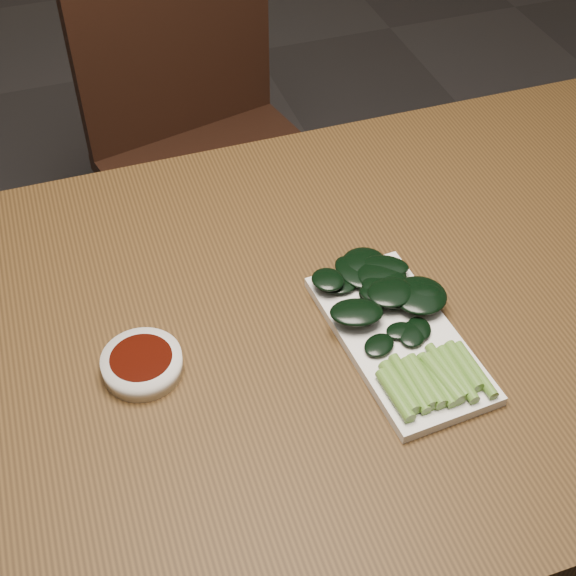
{
  "coord_description": "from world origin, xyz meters",
  "views": [
    {
      "loc": [
        -0.22,
        -0.65,
        1.51
      ],
      "look_at": [
        0.02,
        0.05,
        0.76
      ],
      "focal_mm": 50.0,
      "sensor_mm": 36.0,
      "label": 1
    }
  ],
  "objects": [
    {
      "name": "table",
      "position": [
        0.0,
        0.0,
        0.68
      ],
      "size": [
        1.4,
        0.8,
        0.75
      ],
      "color": "#412A12",
      "rests_on": "ground"
    },
    {
      "name": "chair_far",
      "position": [
        0.09,
        0.79,
        0.49
      ],
      "size": [
        0.54,
        0.54,
        0.89
      ],
      "rotation": [
        0.0,
        0.0,
        0.22
      ],
      "color": "black",
      "rests_on": "ground"
    },
    {
      "name": "sauce_bowl",
      "position": [
        -0.18,
        -0.02,
        0.76
      ],
      "size": [
        0.1,
        0.1,
        0.03
      ],
      "color": "silver",
      "rests_on": "table"
    },
    {
      "name": "serving_plate",
      "position": [
        0.13,
        -0.07,
        0.76
      ],
      "size": [
        0.16,
        0.28,
        0.01
      ],
      "rotation": [
        0.0,
        0.0,
        0.07
      ],
      "color": "silver",
      "rests_on": "table"
    },
    {
      "name": "gai_lan",
      "position": [
        0.13,
        -0.05,
        0.78
      ],
      "size": [
        0.18,
        0.29,
        0.03
      ],
      "color": "#57822D",
      "rests_on": "serving_plate"
    }
  ]
}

